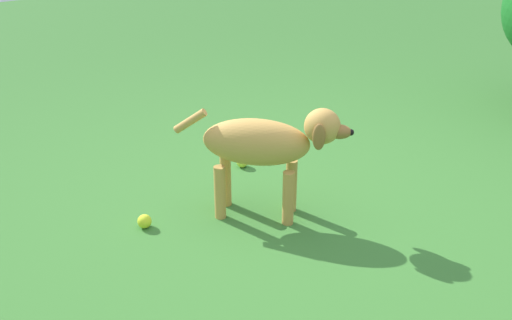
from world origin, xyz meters
TOP-DOWN VIEW (x-y plane):
  - ground at (0.00, 0.00)m, footprint 14.00×14.00m
  - dog at (0.10, -0.14)m, footprint 0.58×0.66m
  - tennis_ball_0 at (-0.14, -0.62)m, footprint 0.07×0.07m
  - tennis_ball_1 at (0.61, -0.40)m, footprint 0.07×0.07m

SIDE VIEW (x-z plane):
  - ground at x=0.00m, z-range 0.00..0.00m
  - tennis_ball_0 at x=-0.14m, z-range 0.00..0.07m
  - tennis_ball_1 at x=0.61m, z-range 0.00..0.07m
  - dog at x=0.10m, z-range 0.09..0.65m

